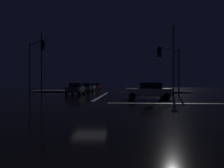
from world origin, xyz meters
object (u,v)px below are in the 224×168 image
at_px(sedan_red, 96,86).
at_px(sedan_white_crossing, 148,91).
at_px(sedan_blue, 86,88).
at_px(traffic_signal_nw, 35,58).
at_px(streetlamp_left_near, 42,58).
at_px(streetlamp_right_near, 173,55).
at_px(sedan_gray, 76,89).
at_px(sedan_silver, 90,87).
at_px(traffic_signal_ne, 171,62).

distance_m(sedan_red, sedan_white_crossing, 28.16).
relative_size(sedan_blue, traffic_signal_nw, 0.64).
distance_m(sedan_white_crossing, streetlamp_left_near, 19.11).
bearing_deg(traffic_signal_nw, sedan_white_crossing, -18.15).
xyz_separation_m(sedan_blue, sedan_white_crossing, (8.78, -14.01, 0.00)).
bearing_deg(traffic_signal_nw, sedan_red, 78.96).
relative_size(sedan_white_crossing, streetlamp_right_near, 0.42).
relative_size(sedan_gray, sedan_silver, 1.00).
xyz_separation_m(sedan_blue, streetlamp_right_near, (13.91, -3.27, 5.04)).
bearing_deg(traffic_signal_nw, streetlamp_right_near, 19.31).
bearing_deg(streetlamp_right_near, traffic_signal_nw, -160.69).
height_order(sedan_blue, traffic_signal_ne, traffic_signal_ne).
distance_m(sedan_red, traffic_signal_ne, 25.68).
bearing_deg(sedan_blue, sedan_silver, 92.96).
height_order(sedan_silver, traffic_signal_nw, traffic_signal_nw).
relative_size(sedan_silver, traffic_signal_nw, 0.64).
bearing_deg(sedan_white_crossing, traffic_signal_ne, 53.58).
distance_m(sedan_silver, traffic_signal_nw, 16.95).
xyz_separation_m(traffic_signal_ne, streetlamp_left_near, (-18.22, 6.50, 1.49)).
xyz_separation_m(sedan_gray, sedan_white_crossing, (8.82, -7.43, 0.00)).
height_order(sedan_silver, sedan_white_crossing, same).
relative_size(sedan_blue, sedan_red, 1.00).
bearing_deg(sedan_red, traffic_signal_ne, -62.08).
height_order(sedan_blue, sedan_red, same).
bearing_deg(sedan_silver, sedan_red, 87.28).
distance_m(sedan_blue, traffic_signal_ne, 15.74).
bearing_deg(streetlamp_right_near, sedan_silver, 146.04).
bearing_deg(sedan_silver, traffic_signal_ne, -52.75).
xyz_separation_m(traffic_signal_ne, streetlamp_right_near, (2.00, 6.50, 1.82)).
relative_size(sedan_gray, traffic_signal_nw, 0.64).
distance_m(sedan_gray, sedan_white_crossing, 11.53).
bearing_deg(sedan_red, sedan_white_crossing, -71.78).
bearing_deg(sedan_red, sedan_blue, -89.90).
bearing_deg(sedan_white_crossing, sedan_silver, 114.15).
distance_m(sedan_white_crossing, traffic_signal_nw, 14.39).
height_order(sedan_white_crossing, streetlamp_right_near, streetlamp_right_near).
bearing_deg(sedan_red, sedan_gray, -90.05).
height_order(sedan_white_crossing, traffic_signal_nw, traffic_signal_nw).
height_order(sedan_white_crossing, traffic_signal_ne, traffic_signal_ne).
relative_size(sedan_red, streetlamp_left_near, 0.45).
relative_size(sedan_gray, sedan_white_crossing, 1.00).
bearing_deg(traffic_signal_nw, sedan_blue, 65.59).
xyz_separation_m(traffic_signal_nw, traffic_signal_ne, (16.30, -0.09, -0.59)).
xyz_separation_m(streetlamp_right_near, streetlamp_left_near, (-20.22, 0.00, -0.33)).
bearing_deg(sedan_silver, traffic_signal_nw, -104.27).
distance_m(traffic_signal_nw, streetlamp_left_near, 6.75).
relative_size(sedan_red, traffic_signal_nw, 0.64).
height_order(traffic_signal_nw, streetlamp_right_near, streetlamp_right_near).
xyz_separation_m(sedan_red, sedan_white_crossing, (8.81, -26.75, 0.00)).
relative_size(sedan_white_crossing, streetlamp_left_near, 0.45).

